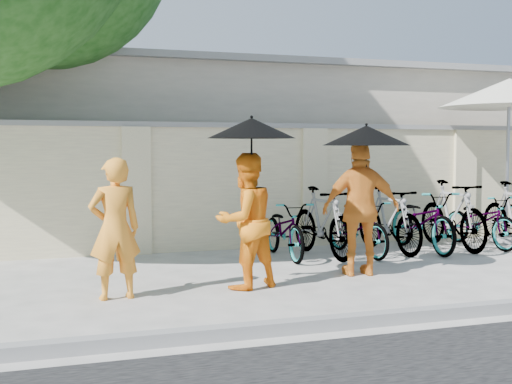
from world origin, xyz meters
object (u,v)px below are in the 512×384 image
object	(u,v)px
monk_left	(115,229)
monk_center	(246,221)
patio_umbrella	(509,95)
monk_right	(361,209)

from	to	relation	value
monk_left	monk_center	world-z (taller)	monk_center
patio_umbrella	monk_center	bearing A→B (deg)	-158.88
monk_center	monk_right	bearing A→B (deg)	171.00
monk_left	monk_right	distance (m)	3.22
monk_left	monk_center	distance (m)	1.53
monk_right	monk_left	bearing A→B (deg)	15.14
monk_left	patio_umbrella	size ratio (longest dim) A/B	0.55
monk_center	monk_right	world-z (taller)	monk_right
patio_umbrella	monk_left	bearing A→B (deg)	-162.64
monk_left	monk_center	size ratio (longest dim) A/B	0.97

